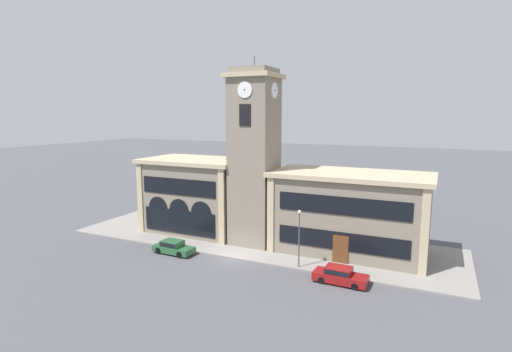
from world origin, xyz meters
The scene contains 8 objects.
ground_plane centered at (0.00, 0.00, 0.00)m, with size 300.00×300.00×0.00m, color #4C4C51.
sidewalk_kerb centered at (0.00, 6.26, 0.07)m, with size 43.55×12.53×0.15m.
clock_tower centered at (0.00, 5.42, 9.55)m, with size 5.16×5.16×20.22m.
town_hall_left_wing centered at (-8.48, 6.82, 4.50)m, with size 12.59×8.04×8.94m.
town_hall_right_wing centered at (10.15, 6.83, 4.23)m, with size 15.94×8.04×8.41m.
parked_car_near centered at (-6.17, -1.18, 0.72)m, with size 4.39×1.88×1.38m.
parked_car_mid centered at (11.12, -1.18, 0.73)m, with size 4.62×1.91×1.42m.
street_lamp centered at (6.88, 0.47, 3.75)m, with size 0.36×0.36×5.43m.
Camera 1 is at (18.25, -33.36, 14.27)m, focal length 28.00 mm.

